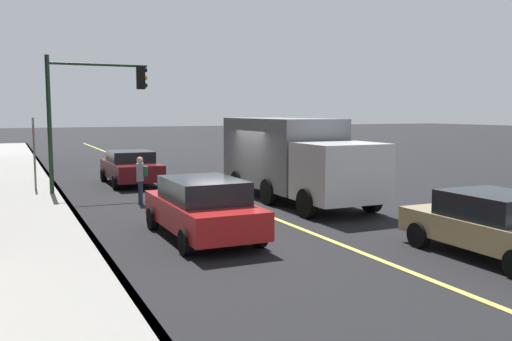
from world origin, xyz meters
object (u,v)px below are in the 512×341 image
Objects in this scene: car_red at (202,207)px; traffic_light_mast at (90,100)px; pedestrian_with_backpack at (141,177)px; car_tan at (496,224)px; street_sign_post at (34,149)px; car_maroon at (131,167)px; truck_gray at (293,157)px.

traffic_light_mast is (8.74, 1.47, 2.83)m from car_red.
car_tan is at bearing -151.70° from pedestrian_with_backpack.
pedestrian_with_backpack is 0.56× the size of street_sign_post.
car_tan is 0.80× the size of traffic_light_mast.
car_maroon is at bearing -2.69° from car_red.
car_red is 9.30m from traffic_light_mast.
car_red is at bearing -170.45° from traffic_light_mast.
car_red is at bearing 131.19° from truck_gray.
street_sign_post is at bearing 104.46° from car_maroon.
street_sign_post is at bearing 53.92° from traffic_light_mast.
truck_gray is (4.28, -4.89, 0.79)m from car_red.
car_red is at bearing 49.69° from car_tan.
truck_gray is at bearing -48.81° from car_red.
traffic_light_mast is at bearing 22.19° from pedestrian_with_backpack.
car_maroon is 16.35m from car_tan.
street_sign_post is (-1.03, 3.98, 0.98)m from car_maroon.
car_tan is 1.42× the size of street_sign_post.
truck_gray is (-6.93, -4.36, 0.82)m from car_maroon.
street_sign_post reaches higher than truck_gray.
car_red is at bearing 177.31° from car_maroon.
pedestrian_with_backpack is at bearing -157.81° from traffic_light_mast.
truck_gray is at bearing 2.34° from car_tan.
car_maroon is 0.87× the size of traffic_light_mast.
truck_gray is at bearing -147.85° from car_maroon.
street_sign_post is at bearing 54.68° from truck_gray.
pedestrian_with_backpack is (5.76, 0.26, 0.16)m from car_red.
car_maroon is at bearing 32.15° from truck_gray.
car_red is 6.54m from truck_gray.
truck_gray is 4.78× the size of pedestrian_with_backpack.
car_red is 2.76× the size of pedestrian_with_backpack.
car_maroon is at bearing -38.95° from traffic_light_mast.
street_sign_post is at bearing 30.72° from car_tan.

